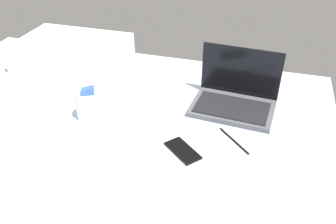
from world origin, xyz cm
name	(u,v)px	position (x,y,z in cm)	size (l,w,h in cm)	color
bed_mattress	(96,148)	(0.00, 0.00, 9.00)	(180.00, 140.00, 18.00)	silver
laptop	(235,97)	(49.05, 31.49, 22.41)	(34.61, 25.37, 23.00)	#4C4C51
snack_cup	(88,104)	(-5.20, 7.35, 24.07)	(9.00, 9.23, 13.61)	silver
cell_phone	(183,151)	(35.86, -2.94, 18.40)	(6.80, 14.00, 0.80)	black
pillow	(73,53)	(-34.10, 48.00, 24.50)	(52.00, 36.00, 13.00)	white
charger_cable	(234,141)	(52.28, 7.87, 18.30)	(17.00, 0.60, 0.60)	black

